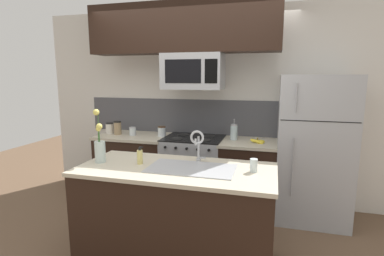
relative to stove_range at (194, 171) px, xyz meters
name	(u,v)px	position (x,y,z in m)	size (l,w,h in m)	color
ground_plane	(172,239)	(0.00, -0.90, -0.46)	(10.00, 10.00, 0.00)	brown
rear_partition	(222,106)	(0.30, 0.38, 0.84)	(5.20, 0.10, 2.60)	silver
splash_band	(200,117)	(0.00, 0.32, 0.69)	(3.31, 0.01, 0.48)	#4C4C51
back_counter_left	(135,167)	(-0.85, 0.00, -0.01)	(0.97, 0.65, 0.91)	black
back_counter_right	(248,177)	(0.71, 0.00, -0.01)	(0.70, 0.65, 0.91)	black
stove_range	(194,171)	(0.00, 0.00, 0.00)	(0.76, 0.64, 0.93)	#A8AAAF
microwave	(193,72)	(0.00, -0.02, 1.30)	(0.74, 0.40, 0.44)	#A8AAAF
upper_cabinet_band	(182,28)	(-0.14, -0.05, 1.82)	(2.37, 0.34, 0.60)	black
refrigerator	(313,149)	(1.46, 0.02, 0.40)	(0.82, 0.74, 1.73)	#A8AAAF
storage_jar_tall	(110,128)	(-1.22, 0.00, 0.53)	(0.11, 0.11, 0.15)	silver
storage_jar_medium	(118,128)	(-1.08, -0.02, 0.54)	(0.10, 0.10, 0.19)	#997F5B
storage_jar_short	(133,131)	(-0.86, -0.02, 0.50)	(0.09, 0.09, 0.11)	silver
storage_jar_squat	(162,132)	(-0.44, 0.00, 0.52)	(0.11, 0.11, 0.14)	silver
banana_bunch	(257,141)	(0.82, -0.06, 0.47)	(0.19, 0.12, 0.08)	yellow
french_press	(234,132)	(0.51, 0.06, 0.55)	(0.09, 0.09, 0.27)	silver
island_counter	(176,215)	(0.17, -1.25, -0.01)	(1.74, 0.80, 0.91)	black
kitchen_sink	(191,176)	(0.32, -1.25, 0.38)	(0.76, 0.42, 0.16)	#ADAFB5
sink_faucet	(197,142)	(0.32, -1.04, 0.65)	(0.14, 0.14, 0.31)	#B7BABF
dish_soap_bottle	(140,157)	(-0.18, -1.23, 0.52)	(0.06, 0.05, 0.16)	#DBCC75
drinking_glass	(254,165)	(0.85, -1.19, 0.50)	(0.07, 0.07, 0.11)	silver
flower_vase	(100,148)	(-0.56, -1.28, 0.58)	(0.10, 0.11, 0.50)	silver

